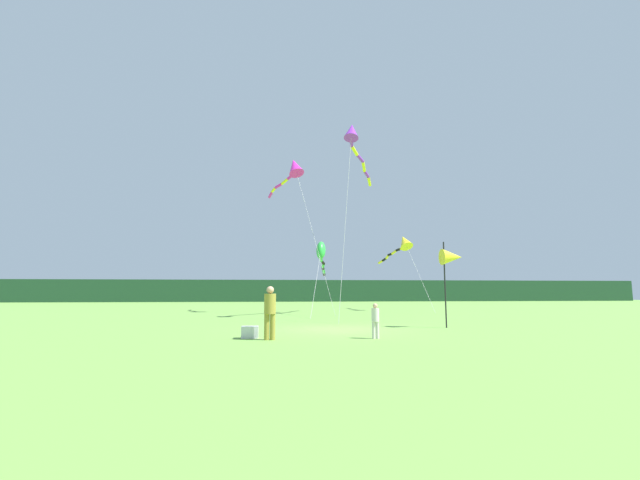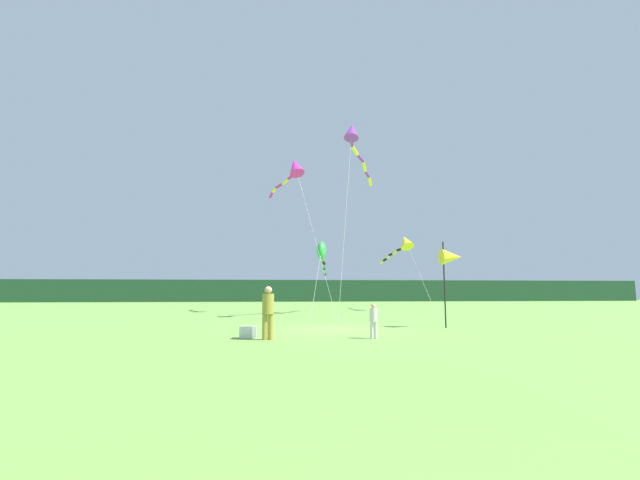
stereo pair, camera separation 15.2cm
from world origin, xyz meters
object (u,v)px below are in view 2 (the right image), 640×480
object	(u,v)px
person_child	(374,319)
kite_magenta	(294,169)
kite_green	(322,253)
person_adult	(268,310)
banner_flag_pole	(451,258)
kite_yellow	(404,243)
kite_purple	(354,140)
cooler_box	(248,332)

from	to	relation	value
person_child	kite_magenta	bearing A→B (deg)	97.19
kite_magenta	kite_green	distance (m)	6.66
person_adult	person_child	world-z (taller)	person_adult
person_child	banner_flag_pole	bearing A→B (deg)	40.19
person_child	kite_yellow	bearing A→B (deg)	69.76
banner_flag_pole	kite_yellow	distance (m)	15.63
banner_flag_pole	kite_yellow	world-z (taller)	kite_yellow
banner_flag_pole	person_adult	bearing A→B (deg)	-155.01
person_adult	person_child	xyz separation A→B (m)	(3.42, -0.02, -0.31)
kite_green	kite_purple	xyz separation A→B (m)	(1.46, -4.90, 6.44)
kite_magenta	kite_green	bearing A→B (deg)	-24.43
person_adult	kite_green	size ratio (longest dim) A/B	0.20
kite_green	kite_purple	size ratio (longest dim) A/B	0.75
person_adult	kite_yellow	bearing A→B (deg)	61.14
cooler_box	kite_purple	size ratio (longest dim) A/B	0.05
banner_flag_pole	kite_yellow	bearing A→B (deg)	80.05
person_child	kite_yellow	size ratio (longest dim) A/B	0.14
banner_flag_pole	kite_magenta	size ratio (longest dim) A/B	0.32
person_adult	kite_yellow	world-z (taller)	kite_yellow
person_child	banner_flag_pole	world-z (taller)	banner_flag_pole
person_adult	banner_flag_pole	xyz separation A→B (m)	(7.69, 3.59, 2.01)
kite_magenta	person_adult	bearing A→B (deg)	-94.93
person_adult	kite_purple	bearing A→B (deg)	64.99
kite_green	person_child	bearing A→B (deg)	-89.73
kite_yellow	person_adult	bearing A→B (deg)	-118.86
cooler_box	kite_magenta	bearing A→B (deg)	82.53
person_adult	cooler_box	bearing A→B (deg)	139.71
kite_purple	person_adult	bearing A→B (deg)	-115.01
banner_flag_pole	person_child	bearing A→B (deg)	-139.81
kite_yellow	kite_purple	bearing A→B (deg)	-123.17
cooler_box	kite_purple	world-z (taller)	kite_purple
person_adult	cooler_box	xyz separation A→B (m)	(-0.65, 0.55, -0.75)
kite_yellow	kite_green	bearing A→B (deg)	-152.86
person_child	kite_yellow	xyz separation A→B (m)	(6.94, 18.82, 4.70)
kite_magenta	cooler_box	bearing A→B (deg)	-97.47
person_adult	kite_purple	world-z (taller)	kite_purple
person_child	banner_flag_pole	distance (m)	6.05
cooler_box	person_child	bearing A→B (deg)	-8.02
person_adult	person_child	size ratio (longest dim) A/B	1.49
cooler_box	kite_yellow	size ratio (longest dim) A/B	0.07
banner_flag_pole	kite_yellow	xyz separation A→B (m)	(2.67, 15.22, 2.38)
banner_flag_pole	kite_purple	size ratio (longest dim) A/B	0.32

